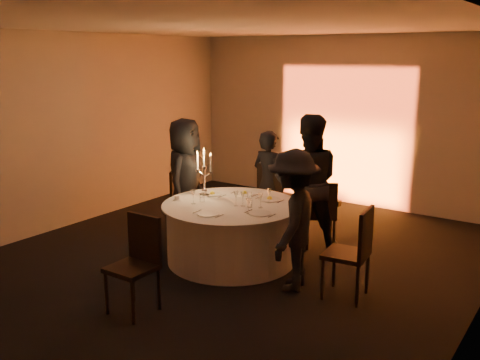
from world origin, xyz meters
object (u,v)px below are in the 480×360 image
Objects in this scene: chair_back_left at (274,194)px; coffee_cup at (177,198)px; guest_left at (185,179)px; guest_right at (293,220)px; chair_back_right at (321,211)px; chair_front at (137,258)px; candelabra at (204,179)px; guest_back_right at (308,182)px; banquet_table at (231,232)px; chair_left at (180,194)px; guest_back_left at (269,182)px; chair_right at (354,248)px.

coffee_cup is at bearing 75.92° from chair_back_left.
chair_back_left is 0.60× the size of guest_left.
guest_right reaches higher than chair_back_left.
chair_back_right is at bearing 177.43° from guest_right.
chair_front is 1.53× the size of candelabra.
guest_back_right is at bearing -0.44° from chair_back_right.
guest_left is at bearing 121.69° from coffee_cup.
chair_front is (-0.76, -2.78, 0.04)m from chair_back_right.
banquet_table is 2.05× the size of chair_left.
chair_back_right is at bearing -179.73° from guest_back_right.
chair_back_left is 2.04m from guest_right.
guest_back_right is at bearing -174.95° from guest_right.
chair_back_left is 0.21m from guest_back_left.
chair_left is at bearing 29.25° from guest_left.
candelabra is at bearing 105.93° from chair_front.
chair_back_left is 0.88m from guest_back_right.
chair_back_left is at bearing -158.80° from guest_right.
banquet_table is 1.87× the size of chair_back_right.
candelabra reaches higher than chair_back_right.
guest_back_right reaches higher than candelabra.
guest_right is at bearing 137.94° from guest_back_left.
guest_back_right is at bearing -115.12° from chair_left.
guest_right is at bearing -125.78° from guest_left.
guest_right is (2.66, -1.12, 0.33)m from chair_left.
chair_right is 2.36m from candelabra.
chair_back_left is 1.04× the size of chair_front.
chair_back_left is at bearing -56.51° from guest_back_right.
chair_back_right is at bearing 74.41° from chair_front.
guest_back_left is at bearing -49.57° from guest_back_right.
guest_left reaches higher than guest_back_left.
chair_right is 9.51× the size of coffee_cup.
guest_back_right reaches higher than chair_front.
coffee_cup is at bearing -169.81° from chair_left.
chair_left is at bearing 152.65° from banquet_table.
banquet_table is 0.85m from coffee_cup.
guest_back_right is (0.78, -0.26, 0.16)m from guest_back_left.
coffee_cup is 0.46m from candelabra.
chair_front is 9.29× the size of coffee_cup.
chair_back_left is 1.33m from candelabra.
chair_back_right is 1.44× the size of candelabra.
candelabra is (-0.53, 1.82, 0.42)m from chair_front.
chair_back_right is 1.61m from chair_right.
chair_back_right is at bearing 55.03° from banquet_table.
guest_back_right reaches higher than guest_back_left.
chair_back_right is 0.99m from guest_back_left.
coffee_cup is (-2.47, -0.09, 0.21)m from chair_right.
coffee_cup is at bearing -159.98° from banquet_table.
banquet_table is 1.15× the size of guest_back_left.
candelabra reaches higher than coffee_cup.
guest_back_left is 1.99m from guest_right.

